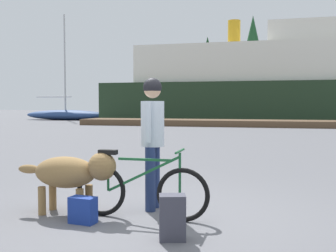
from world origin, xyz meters
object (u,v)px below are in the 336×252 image
(backpack, at_px, (172,217))
(dog, at_px, (72,173))
(ferry_boat, at_px, (276,85))
(person_cyclist, at_px, (153,129))
(handbag_pannier, at_px, (83,210))
(bicycle, at_px, (140,190))
(sailboat_moored, at_px, (65,114))

(backpack, bearing_deg, dog, 156.36)
(backpack, xyz_separation_m, ferry_boat, (1.27, 32.57, 2.88))
(person_cyclist, relative_size, dog, 1.28)
(dog, height_order, handbag_pannier, dog)
(bicycle, relative_size, person_cyclist, 0.97)
(person_cyclist, bearing_deg, handbag_pannier, -126.84)
(bicycle, relative_size, ferry_boat, 0.06)
(sailboat_moored, bearing_deg, person_cyclist, -59.28)
(bicycle, distance_m, dog, 0.95)
(person_cyclist, height_order, sailboat_moored, sailboat_moored)
(bicycle, xyz_separation_m, backpack, (0.59, -0.68, -0.13))
(bicycle, distance_m, handbag_pannier, 0.74)
(person_cyclist, xyz_separation_m, ferry_boat, (1.84, 31.41, 2.02))
(backpack, bearing_deg, ferry_boat, 87.76)
(backpack, xyz_separation_m, sailboat_moored, (-17.13, 29.04, 0.26))
(handbag_pannier, xyz_separation_m, sailboat_moored, (-15.93, 28.72, 0.34))
(person_cyclist, bearing_deg, backpack, -64.06)
(handbag_pannier, relative_size, ferry_boat, 0.01)
(bicycle, distance_m, sailboat_moored, 32.83)
(ferry_boat, height_order, sailboat_moored, sailboat_moored)
(person_cyclist, distance_m, sailboat_moored, 32.43)
(bicycle, height_order, person_cyclist, person_cyclist)
(bicycle, relative_size, backpack, 3.61)
(person_cyclist, height_order, backpack, person_cyclist)
(bicycle, distance_m, backpack, 0.91)
(dog, relative_size, ferry_boat, 0.05)
(dog, height_order, backpack, dog)
(dog, xyz_separation_m, handbag_pannier, (0.32, -0.35, -0.39))
(bicycle, relative_size, dog, 1.25)
(handbag_pannier, bearing_deg, backpack, -14.93)
(ferry_boat, xyz_separation_m, sailboat_moored, (-18.40, -3.53, -2.62))
(handbag_pannier, xyz_separation_m, ferry_boat, (2.47, 32.25, 2.96))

